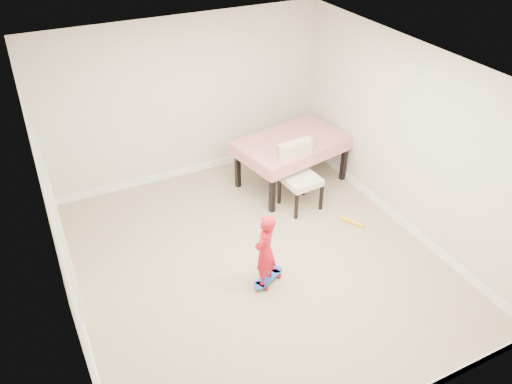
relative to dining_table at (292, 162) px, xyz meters
name	(u,v)px	position (x,y,z in m)	size (l,w,h in m)	color
ground	(256,261)	(-1.35, -1.47, -0.40)	(5.00, 5.00, 0.00)	tan
ceiling	(256,73)	(-1.35, -1.47, 2.18)	(4.50, 5.00, 0.04)	silver
wall_back	(185,101)	(-1.35, 1.01, 0.90)	(4.50, 0.04, 2.60)	beige
wall_front	(391,326)	(-1.35, -3.95, 0.90)	(4.50, 0.04, 2.60)	beige
wall_left	(59,230)	(-3.58, -1.47, 0.90)	(0.04, 5.00, 2.60)	beige
wall_right	(405,139)	(0.88, -1.47, 0.90)	(0.04, 5.00, 2.60)	beige
door	(61,234)	(-3.58, -1.17, 0.63)	(0.10, 0.94, 2.11)	white
baseboard_back	(191,169)	(-1.35, 1.02, -0.34)	(4.50, 0.02, 0.12)	white
baseboard_left	(82,315)	(-3.59, -1.47, -0.34)	(0.02, 5.00, 0.12)	white
baseboard_right	(392,213)	(0.89, -1.47, -0.34)	(0.02, 5.00, 0.12)	white
dining_table	(292,162)	(0.00, 0.00, 0.00)	(1.69, 1.06, 0.79)	red
dining_chair	(301,178)	(-0.20, -0.64, 0.11)	(0.55, 0.63, 1.02)	white
skateboard	(268,279)	(-1.39, -1.88, -0.36)	(0.50, 0.18, 0.08)	blue
child	(265,253)	(-1.44, -1.90, 0.11)	(0.37, 0.24, 1.01)	red
foam_toy	(351,221)	(0.25, -1.34, -0.37)	(0.06, 0.06, 0.40)	yellow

